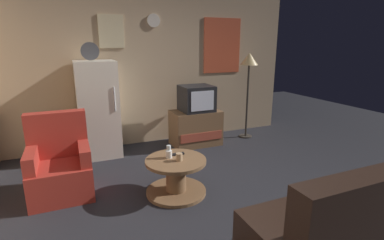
{
  "coord_description": "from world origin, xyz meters",
  "views": [
    {
      "loc": [
        -1.41,
        -2.57,
        1.75
      ],
      "look_at": [
        0.07,
        0.9,
        0.75
      ],
      "focal_mm": 27.1,
      "sensor_mm": 36.0,
      "label": 1
    }
  ],
  "objects_px": {
    "remote_control": "(178,154)",
    "wine_glass": "(169,151)",
    "coffee_table": "(176,176)",
    "armchair": "(60,167)",
    "mug_ceramic_white": "(169,154)",
    "couch": "(354,226)",
    "mug_ceramic_tan": "(179,157)",
    "tv_stand": "(196,128)",
    "standing_lamp": "(249,66)",
    "crt_tv": "(196,98)",
    "fridge": "(98,109)"
  },
  "relations": [
    {
      "from": "remote_control",
      "to": "wine_glass",
      "type": "bearing_deg",
      "value": -166.45
    },
    {
      "from": "coffee_table",
      "to": "armchair",
      "type": "distance_m",
      "value": 1.38
    },
    {
      "from": "mug_ceramic_white",
      "to": "couch",
      "type": "height_order",
      "value": "couch"
    },
    {
      "from": "mug_ceramic_white",
      "to": "mug_ceramic_tan",
      "type": "relative_size",
      "value": 1.0
    },
    {
      "from": "tv_stand",
      "to": "wine_glass",
      "type": "bearing_deg",
      "value": -124.34
    },
    {
      "from": "armchair",
      "to": "couch",
      "type": "xyz_separation_m",
      "value": [
        2.21,
        -2.16,
        -0.03
      ]
    },
    {
      "from": "standing_lamp",
      "to": "wine_glass",
      "type": "distance_m",
      "value": 2.64
    },
    {
      "from": "coffee_table",
      "to": "wine_glass",
      "type": "height_order",
      "value": "wine_glass"
    },
    {
      "from": "mug_ceramic_tan",
      "to": "armchair",
      "type": "distance_m",
      "value": 1.42
    },
    {
      "from": "standing_lamp",
      "to": "crt_tv",
      "type": "bearing_deg",
      "value": -179.26
    },
    {
      "from": "fridge",
      "to": "crt_tv",
      "type": "relative_size",
      "value": 3.28
    },
    {
      "from": "wine_glass",
      "to": "mug_ceramic_tan",
      "type": "xyz_separation_m",
      "value": [
        0.08,
        -0.14,
        -0.03
      ]
    },
    {
      "from": "fridge",
      "to": "remote_control",
      "type": "height_order",
      "value": "fridge"
    },
    {
      "from": "armchair",
      "to": "coffee_table",
      "type": "bearing_deg",
      "value": -23.45
    },
    {
      "from": "standing_lamp",
      "to": "mug_ceramic_white",
      "type": "xyz_separation_m",
      "value": [
        -2.05,
        -1.45,
        -0.88
      ]
    },
    {
      "from": "crt_tv",
      "to": "armchair",
      "type": "bearing_deg",
      "value": -156.15
    },
    {
      "from": "standing_lamp",
      "to": "coffee_table",
      "type": "xyz_separation_m",
      "value": [
        -1.99,
        -1.53,
        -1.14
      ]
    },
    {
      "from": "fridge",
      "to": "crt_tv",
      "type": "bearing_deg",
      "value": -5.19
    },
    {
      "from": "fridge",
      "to": "remote_control",
      "type": "distance_m",
      "value": 1.75
    },
    {
      "from": "fridge",
      "to": "wine_glass",
      "type": "bearing_deg",
      "value": -68.11
    },
    {
      "from": "wine_glass",
      "to": "remote_control",
      "type": "height_order",
      "value": "wine_glass"
    },
    {
      "from": "fridge",
      "to": "wine_glass",
      "type": "height_order",
      "value": "fridge"
    },
    {
      "from": "remote_control",
      "to": "couch",
      "type": "distance_m",
      "value": 1.95
    },
    {
      "from": "wine_glass",
      "to": "remote_control",
      "type": "xyz_separation_m",
      "value": [
        0.13,
        0.03,
        -0.06
      ]
    },
    {
      "from": "fridge",
      "to": "mug_ceramic_tan",
      "type": "xyz_separation_m",
      "value": [
        0.71,
        -1.72,
        -0.27
      ]
    },
    {
      "from": "wine_glass",
      "to": "mug_ceramic_tan",
      "type": "bearing_deg",
      "value": -61.72
    },
    {
      "from": "standing_lamp",
      "to": "tv_stand",
      "type": "bearing_deg",
      "value": -179.32
    },
    {
      "from": "armchair",
      "to": "fridge",
      "type": "bearing_deg",
      "value": 62.87
    },
    {
      "from": "mug_ceramic_tan",
      "to": "couch",
      "type": "distance_m",
      "value": 1.82
    },
    {
      "from": "mug_ceramic_white",
      "to": "wine_glass",
      "type": "bearing_deg",
      "value": 72.59
    },
    {
      "from": "remote_control",
      "to": "armchair",
      "type": "height_order",
      "value": "armchair"
    },
    {
      "from": "fridge",
      "to": "armchair",
      "type": "distance_m",
      "value": 1.32
    },
    {
      "from": "crt_tv",
      "to": "couch",
      "type": "bearing_deg",
      "value": -89.74
    },
    {
      "from": "mug_ceramic_white",
      "to": "remote_control",
      "type": "bearing_deg",
      "value": 18.99
    },
    {
      "from": "standing_lamp",
      "to": "mug_ceramic_tan",
      "type": "xyz_separation_m",
      "value": [
        -1.96,
        -1.58,
        -0.88
      ]
    },
    {
      "from": "standing_lamp",
      "to": "mug_ceramic_tan",
      "type": "bearing_deg",
      "value": -141.13
    },
    {
      "from": "tv_stand",
      "to": "coffee_table",
      "type": "height_order",
      "value": "tv_stand"
    },
    {
      "from": "tv_stand",
      "to": "mug_ceramic_white",
      "type": "height_order",
      "value": "tv_stand"
    },
    {
      "from": "coffee_table",
      "to": "couch",
      "type": "xyz_separation_m",
      "value": [
        0.95,
        -1.62,
        0.1
      ]
    },
    {
      "from": "remote_control",
      "to": "armchair",
      "type": "xyz_separation_m",
      "value": [
        -1.33,
        0.43,
        -0.11
      ]
    },
    {
      "from": "tv_stand",
      "to": "coffee_table",
      "type": "bearing_deg",
      "value": -121.27
    },
    {
      "from": "tv_stand",
      "to": "standing_lamp",
      "type": "height_order",
      "value": "standing_lamp"
    },
    {
      "from": "fridge",
      "to": "couch",
      "type": "relative_size",
      "value": 1.04
    },
    {
      "from": "couch",
      "to": "armchair",
      "type": "bearing_deg",
      "value": 135.61
    },
    {
      "from": "crt_tv",
      "to": "standing_lamp",
      "type": "relative_size",
      "value": 0.34
    },
    {
      "from": "coffee_table",
      "to": "mug_ceramic_tan",
      "type": "relative_size",
      "value": 8.0
    },
    {
      "from": "fridge",
      "to": "coffee_table",
      "type": "distance_m",
      "value": 1.88
    },
    {
      "from": "mug_ceramic_white",
      "to": "couch",
      "type": "distance_m",
      "value": 1.98
    },
    {
      "from": "coffee_table",
      "to": "mug_ceramic_tan",
      "type": "height_order",
      "value": "mug_ceramic_tan"
    },
    {
      "from": "crt_tv",
      "to": "wine_glass",
      "type": "distance_m",
      "value": 1.77
    }
  ]
}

